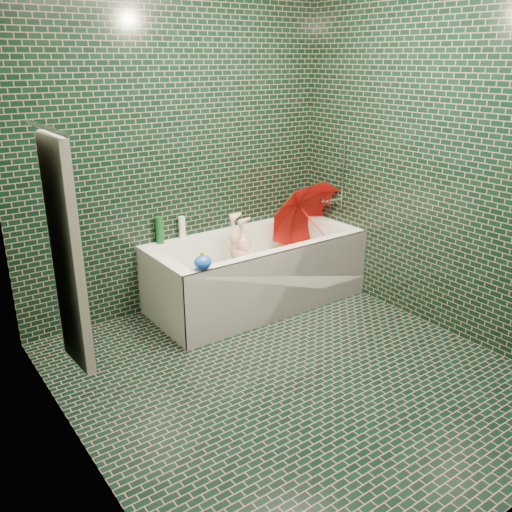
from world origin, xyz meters
TOP-DOWN VIEW (x-y plane):
  - floor at (0.00, 0.00)m, footprint 2.80×2.80m
  - wall_back at (0.00, 1.40)m, footprint 2.80×0.00m
  - wall_left at (-1.30, 0.00)m, footprint 0.00×2.80m
  - wall_right at (1.30, 0.00)m, footprint 0.00×2.80m
  - bathtub at (0.45, 1.01)m, footprint 1.70×0.75m
  - bath_mat at (0.45, 1.02)m, footprint 1.35×0.47m
  - water at (0.45, 1.02)m, footprint 1.48×0.53m
  - towel_rail at (-1.25, 0.25)m, footprint 0.02×0.58m
  - towel at (-1.24, 0.24)m, footprint 0.08×0.44m
  - faucet at (1.26, 1.02)m, footprint 0.18×0.19m
  - child at (0.34, 1.01)m, footprint 0.96×0.53m
  - umbrella at (1.04, 1.00)m, footprint 0.87×0.97m
  - soap_bottle_a at (1.16, 1.35)m, footprint 0.12×0.12m
  - soap_bottle_b at (1.14, 1.31)m, footprint 0.09×0.10m
  - soap_bottle_c at (1.17, 1.35)m, footprint 0.15×0.15m
  - bottle_right_tall at (1.05, 1.32)m, footprint 0.06×0.06m
  - bottle_right_pump at (1.25, 1.36)m, footprint 0.06×0.06m
  - bottle_left_tall at (-0.22, 1.36)m, footprint 0.07×0.07m
  - bottle_left_short at (-0.02, 1.36)m, footprint 0.07×0.07m
  - rubber_duck at (1.05, 1.33)m, footprint 0.11×0.09m
  - bath_toy at (-0.23, 0.69)m, footprint 0.15×0.14m

SIDE VIEW (x-z plane):
  - floor at x=0.00m, z-range 0.00..0.00m
  - bath_mat at x=0.45m, z-range 0.15..0.16m
  - bathtub at x=0.45m, z-range -0.06..0.49m
  - water at x=0.45m, z-range 0.30..0.30m
  - child at x=0.34m, z-range 0.15..0.47m
  - soap_bottle_a at x=1.16m, z-range 0.41..0.69m
  - soap_bottle_b at x=1.14m, z-range 0.45..0.65m
  - soap_bottle_c at x=1.17m, z-range 0.47..0.63m
  - umbrella at x=1.04m, z-range 0.09..1.05m
  - rubber_duck at x=1.05m, z-range 0.55..0.64m
  - bath_toy at x=-0.23m, z-range 0.54..0.67m
  - bottle_right_pump at x=1.25m, z-range 0.55..0.71m
  - bottle_left_short at x=-0.02m, z-range 0.55..0.72m
  - bottle_right_tall at x=1.05m, z-range 0.55..0.76m
  - bottle_left_tall at x=-0.22m, z-range 0.55..0.76m
  - faucet at x=1.26m, z-range 0.50..1.05m
  - towel at x=-1.24m, z-range 0.47..1.59m
  - wall_back at x=0.00m, z-range -0.15..2.65m
  - wall_left at x=-1.30m, z-range -0.15..2.65m
  - wall_right at x=1.30m, z-range -0.15..2.65m
  - towel_rail at x=-1.25m, z-range 1.59..1.61m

